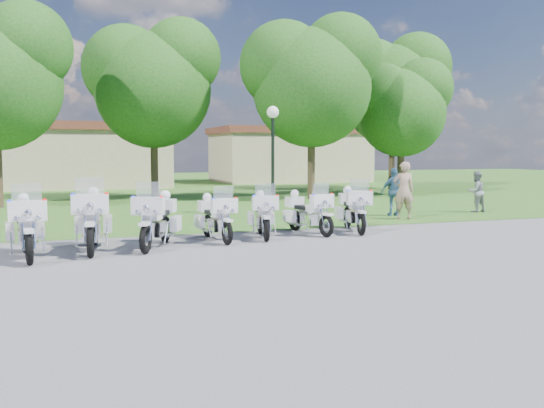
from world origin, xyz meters
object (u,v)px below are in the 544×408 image
object	(u,v)px
motorcycle_2	(157,219)
motorcycle_5	(307,212)
bystander_a	(404,191)
motorcycle_6	(353,209)
lamp_post	(273,132)
motorcycle_0	(26,226)
motorcycle_4	(263,214)
motorcycle_3	(215,217)
bystander_b	(476,192)
motorcycle_1	(92,219)
bystander_c	(395,192)

from	to	relation	value
motorcycle_2	motorcycle_5	bearing A→B (deg)	-142.00
motorcycle_2	bystander_a	xyz separation A→B (m)	(8.85, 3.23, 0.30)
motorcycle_6	lamp_post	bearing A→B (deg)	-69.36
motorcycle_6	motorcycle_2	bearing A→B (deg)	23.73
motorcycle_2	motorcycle_5	xyz separation A→B (m)	(4.39, 1.07, -0.07)
motorcycle_6	bystander_a	xyz separation A→B (m)	(3.02, 2.14, 0.33)
motorcycle_0	motorcycle_6	distance (m)	8.90
motorcycle_5	motorcycle_6	xyz separation A→B (m)	(1.44, 0.01, 0.04)
motorcycle_4	lamp_post	distance (m)	6.26
motorcycle_3	bystander_b	size ratio (longest dim) A/B	1.38
motorcycle_1	motorcycle_6	bearing A→B (deg)	-166.40
motorcycle_1	lamp_post	xyz separation A→B (m)	(6.68, 6.13, 2.26)
bystander_a	bystander_c	size ratio (longest dim) A/B	1.14
motorcycle_0	motorcycle_6	size ratio (longest dim) A/B	1.09
motorcycle_3	motorcycle_6	size ratio (longest dim) A/B	0.95
motorcycle_1	motorcycle_5	size ratio (longest dim) A/B	1.21
motorcycle_0	motorcycle_1	size ratio (longest dim) A/B	0.95
motorcycle_2	lamp_post	bearing A→B (deg)	-105.63
bystander_c	motorcycle_1	bearing A→B (deg)	31.43
motorcycle_1	bystander_c	size ratio (longest dim) A/B	1.52
motorcycle_4	motorcycle_3	bearing A→B (deg)	19.81
motorcycle_5	motorcycle_6	world-z (taller)	motorcycle_6
motorcycle_1	motorcycle_6	size ratio (longest dim) A/B	1.15
motorcycle_1	motorcycle_3	distance (m)	3.17
motorcycle_4	motorcycle_0	bearing A→B (deg)	24.95
motorcycle_2	bystander_c	world-z (taller)	bystander_c
motorcycle_3	lamp_post	distance (m)	7.00
motorcycle_0	lamp_post	world-z (taller)	lamp_post
motorcycle_1	bystander_c	xyz separation A→B (m)	(10.62, 4.20, 0.13)
motorcycle_1	motorcycle_3	size ratio (longest dim) A/B	1.21
motorcycle_4	bystander_a	bearing A→B (deg)	-145.23
motorcycle_3	bystander_c	size ratio (longest dim) A/B	1.26
lamp_post	bystander_a	xyz separation A→B (m)	(3.68, -2.95, -2.02)
bystander_c	bystander_a	bearing A→B (deg)	85.68
motorcycle_4	motorcycle_5	xyz separation A→B (m)	(1.43, 0.25, -0.01)
motorcycle_3	bystander_b	xyz separation A→B (m)	(11.13, 3.73, 0.17)
motorcycle_5	motorcycle_6	distance (m)	1.44
motorcycle_5	lamp_post	distance (m)	5.69
motorcycle_3	bystander_a	size ratio (longest dim) A/B	1.11
bystander_a	bystander_c	bearing A→B (deg)	-88.20
motorcycle_2	bystander_a	size ratio (longest dim) A/B	1.16
motorcycle_2	bystander_b	size ratio (longest dim) A/B	1.45
motorcycle_0	motorcycle_2	bearing A→B (deg)	-176.26
motorcycle_3	motorcycle_4	xyz separation A→B (m)	(1.36, 0.17, 0.02)
motorcycle_6	lamp_post	size ratio (longest dim) A/B	0.58
motorcycle_0	motorcycle_4	world-z (taller)	motorcycle_0
motorcycle_6	bystander_c	size ratio (longest dim) A/B	1.33
motorcycle_2	bystander_b	distance (m)	13.46
motorcycle_0	motorcycle_5	world-z (taller)	motorcycle_0
motorcycle_3	motorcycle_0	bearing A→B (deg)	9.25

